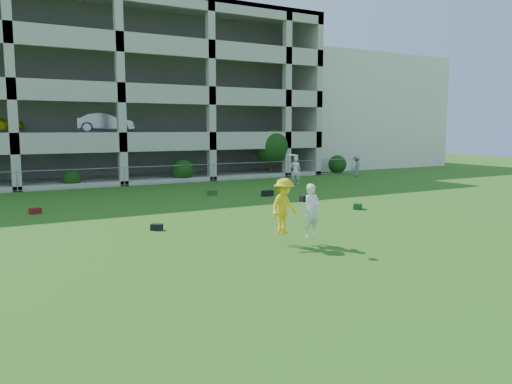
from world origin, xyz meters
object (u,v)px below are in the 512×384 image
crate_d (304,198)px  frisbee_contest (291,207)px  bystander_f (356,166)px  bystander_e (295,171)px  parking_garage (92,95)px  stucco_building (333,113)px

crate_d → frisbee_contest: 9.16m
bystander_f → frisbee_contest: 22.64m
bystander_e → frisbee_contest: bearing=85.2°
frisbee_contest → parking_garage: bearing=91.0°
crate_d → parking_garage: (-5.97, 19.51, 5.86)m
stucco_building → bystander_e: 19.42m
bystander_f → frisbee_contest: bearing=16.5°
crate_d → frisbee_contest: size_ratio=0.14×
stucco_building → bystander_f: 13.57m
bystander_e → bystander_f: bearing=-132.3°
frisbee_contest → bystander_f: bearing=44.6°
crate_d → frisbee_contest: bearing=-127.3°
bystander_e → crate_d: size_ratio=5.14×
bystander_f → bystander_e: bearing=-9.7°
frisbee_contest → stucco_building: bearing=50.2°
stucco_building → frisbee_contest: bearing=-129.8°
bystander_e → parking_garage: (-9.66, 13.18, 5.12)m
crate_d → bystander_f: bearing=39.1°
stucco_building → bystander_e: bearing=-134.7°
frisbee_contest → parking_garage: size_ratio=0.09×
bystander_e → stucco_building: bearing=-105.4°
stucco_building → bystander_e: size_ratio=8.90×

